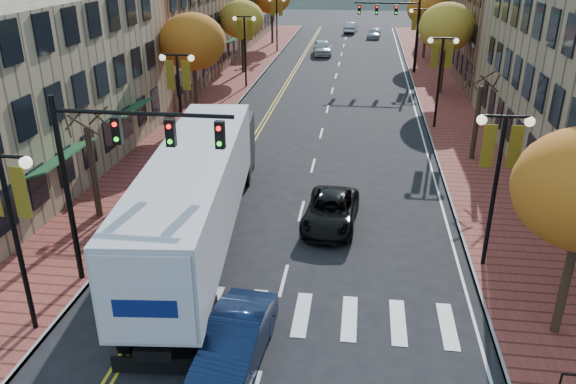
% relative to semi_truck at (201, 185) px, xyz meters
% --- Properties ---
extents(ground, '(200.00, 200.00, 0.00)m').
position_rel_semi_truck_xyz_m(ground, '(3.72, -6.66, -2.55)').
color(ground, black).
rests_on(ground, ground).
extents(sidewalk_left, '(4.00, 85.00, 0.15)m').
position_rel_semi_truck_xyz_m(sidewalk_left, '(-5.28, 25.84, -2.47)').
color(sidewalk_left, brown).
rests_on(sidewalk_left, ground).
extents(sidewalk_right, '(4.00, 85.00, 0.15)m').
position_rel_semi_truck_xyz_m(sidewalk_right, '(12.72, 25.84, -2.47)').
color(sidewalk_right, brown).
rests_on(sidewalk_right, ground).
extents(building_left_mid, '(12.00, 24.00, 11.00)m').
position_rel_semi_truck_xyz_m(building_left_mid, '(-13.28, 29.34, 2.95)').
color(building_left_mid, brown).
rests_on(building_left_mid, ground).
extents(building_left_far, '(12.00, 26.00, 9.50)m').
position_rel_semi_truck_xyz_m(building_left_far, '(-13.28, 54.34, 2.20)').
color(building_left_far, '#9E8966').
rests_on(building_left_far, ground).
extents(building_right_mid, '(15.00, 24.00, 10.00)m').
position_rel_semi_truck_xyz_m(building_right_mid, '(22.22, 35.34, 2.45)').
color(building_right_mid, brown).
rests_on(building_right_mid, ground).
extents(tree_left_a, '(0.28, 0.28, 4.20)m').
position_rel_semi_truck_xyz_m(tree_left_a, '(-5.28, 1.34, -0.30)').
color(tree_left_a, '#382619').
rests_on(tree_left_a, sidewalk_left).
extents(tree_left_b, '(4.48, 4.48, 7.21)m').
position_rel_semi_truck_xyz_m(tree_left_b, '(-5.28, 17.34, 2.90)').
color(tree_left_b, '#382619').
rests_on(tree_left_b, sidewalk_left).
extents(tree_left_c, '(4.16, 4.16, 6.69)m').
position_rel_semi_truck_xyz_m(tree_left_c, '(-5.28, 33.34, 2.50)').
color(tree_left_c, '#382619').
rests_on(tree_left_c, sidewalk_left).
extents(tree_right_b, '(0.28, 0.28, 4.20)m').
position_rel_semi_truck_xyz_m(tree_right_b, '(12.72, 11.34, -0.30)').
color(tree_right_b, '#382619').
rests_on(tree_right_b, sidewalk_right).
extents(tree_right_c, '(4.48, 4.48, 7.21)m').
position_rel_semi_truck_xyz_m(tree_right_c, '(12.72, 27.34, 2.90)').
color(tree_right_c, '#382619').
rests_on(tree_right_c, sidewalk_right).
extents(tree_right_d, '(4.35, 4.35, 7.00)m').
position_rel_semi_truck_xyz_m(tree_right_d, '(12.72, 43.34, 2.74)').
color(tree_right_d, '#382619').
rests_on(tree_right_d, sidewalk_right).
extents(lamp_left_a, '(1.96, 0.36, 6.05)m').
position_rel_semi_truck_xyz_m(lamp_left_a, '(-3.78, -6.66, 1.74)').
color(lamp_left_a, black).
rests_on(lamp_left_a, ground).
extents(lamp_left_b, '(1.96, 0.36, 6.05)m').
position_rel_semi_truck_xyz_m(lamp_left_b, '(-3.78, 9.34, 1.74)').
color(lamp_left_b, black).
rests_on(lamp_left_b, ground).
extents(lamp_left_c, '(1.96, 0.36, 6.05)m').
position_rel_semi_truck_xyz_m(lamp_left_c, '(-3.78, 27.34, 1.74)').
color(lamp_left_c, black).
rests_on(lamp_left_c, ground).
extents(lamp_left_d, '(1.96, 0.36, 6.05)m').
position_rel_semi_truck_xyz_m(lamp_left_d, '(-3.78, 45.34, 1.74)').
color(lamp_left_d, black).
rests_on(lamp_left_d, ground).
extents(lamp_right_a, '(1.96, 0.36, 6.05)m').
position_rel_semi_truck_xyz_m(lamp_right_a, '(11.22, -0.66, 1.74)').
color(lamp_right_a, black).
rests_on(lamp_right_a, ground).
extents(lamp_right_b, '(1.96, 0.36, 6.05)m').
position_rel_semi_truck_xyz_m(lamp_right_b, '(11.22, 17.34, 1.74)').
color(lamp_right_b, black).
rests_on(lamp_right_b, ground).
extents(lamp_right_c, '(1.96, 0.36, 6.05)m').
position_rel_semi_truck_xyz_m(lamp_right_c, '(11.22, 35.34, 1.74)').
color(lamp_right_c, black).
rests_on(lamp_right_c, ground).
extents(traffic_mast_near, '(6.10, 0.35, 7.00)m').
position_rel_semi_truck_xyz_m(traffic_mast_near, '(-1.76, -3.66, 2.37)').
color(traffic_mast_near, black).
rests_on(traffic_mast_near, ground).
extents(traffic_mast_far, '(6.10, 0.34, 7.00)m').
position_rel_semi_truck_xyz_m(traffic_mast_far, '(9.20, 35.34, 2.37)').
color(traffic_mast_far, black).
rests_on(traffic_mast_far, ground).
extents(semi_truck, '(4.50, 17.64, 4.36)m').
position_rel_semi_truck_xyz_m(semi_truck, '(0.00, 0.00, 0.00)').
color(semi_truck, black).
rests_on(semi_truck, ground).
extents(navy_sedan, '(1.91, 4.64, 1.50)m').
position_rel_semi_truck_xyz_m(navy_sedan, '(2.93, -7.22, -1.80)').
color(navy_sedan, '#0E1B38').
rests_on(navy_sedan, ground).
extents(black_suv, '(2.52, 4.95, 1.34)m').
position_rel_semi_truck_xyz_m(black_suv, '(5.15, 2.11, -1.88)').
color(black_suv, black).
rests_on(black_suv, ground).
extents(car_far_white, '(2.50, 5.02, 1.65)m').
position_rel_semi_truck_xyz_m(car_far_white, '(1.52, 44.41, -1.73)').
color(car_far_white, silver).
rests_on(car_far_white, ground).
extents(car_far_silver, '(1.96, 4.27, 1.21)m').
position_rel_semi_truck_xyz_m(car_far_silver, '(7.44, 58.12, -1.94)').
color(car_far_silver, '#A7A8AF').
rests_on(car_far_silver, ground).
extents(car_far_oncoming, '(1.96, 4.60, 1.47)m').
position_rel_semi_truck_xyz_m(car_far_oncoming, '(4.22, 62.79, -1.81)').
color(car_far_oncoming, '#B0B0B8').
rests_on(car_far_oncoming, ground).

